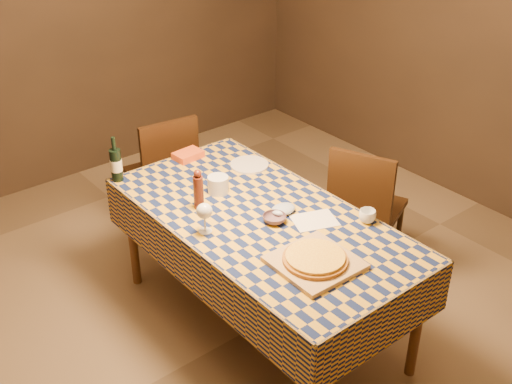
% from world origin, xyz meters
% --- Properties ---
extents(room, '(5.00, 5.10, 2.70)m').
position_xyz_m(room, '(0.00, 0.00, 1.35)').
color(room, brown).
rests_on(room, ground).
extents(dining_table, '(0.94, 1.84, 0.77)m').
position_xyz_m(dining_table, '(0.00, 0.00, 0.69)').
color(dining_table, brown).
rests_on(dining_table, ground).
extents(cutting_board, '(0.39, 0.39, 0.02)m').
position_xyz_m(cutting_board, '(-0.08, -0.51, 0.78)').
color(cutting_board, tan).
rests_on(cutting_board, dining_table).
extents(pizza, '(0.41, 0.41, 0.03)m').
position_xyz_m(pizza, '(-0.08, -0.51, 0.81)').
color(pizza, '#985B19').
rests_on(pizza, cutting_board).
extents(pepper_mill, '(0.07, 0.07, 0.24)m').
position_xyz_m(pepper_mill, '(-0.22, 0.29, 0.88)').
color(pepper_mill, '#521E13').
rests_on(pepper_mill, dining_table).
extents(bowl, '(0.16, 0.16, 0.04)m').
position_xyz_m(bowl, '(0.02, -0.09, 0.79)').
color(bowl, '#5E444F').
rests_on(bowl, dining_table).
extents(wine_glass, '(0.09, 0.09, 0.17)m').
position_xyz_m(wine_glass, '(-0.33, 0.07, 0.89)').
color(wine_glass, white).
rests_on(wine_glass, dining_table).
extents(wine_bottle, '(0.09, 0.09, 0.28)m').
position_xyz_m(wine_bottle, '(-0.41, 0.86, 0.88)').
color(wine_bottle, black).
rests_on(wine_bottle, dining_table).
extents(deli_tub, '(0.16, 0.16, 0.10)m').
position_xyz_m(deli_tub, '(-0.03, 0.36, 0.82)').
color(deli_tub, silver).
rests_on(deli_tub, dining_table).
extents(takeout_container, '(0.19, 0.14, 0.04)m').
position_xyz_m(takeout_container, '(0.08, 0.84, 0.79)').
color(takeout_container, '#D44E1B').
rests_on(takeout_container, dining_table).
extents(white_plate, '(0.32, 0.32, 0.01)m').
position_xyz_m(white_plate, '(0.32, 0.51, 0.78)').
color(white_plate, silver).
rests_on(white_plate, dining_table).
extents(tumbler, '(0.12, 0.12, 0.07)m').
position_xyz_m(tumbler, '(0.40, -0.40, 0.81)').
color(tumbler, white).
rests_on(tumbler, dining_table).
extents(flour_patch, '(0.28, 0.25, 0.00)m').
position_xyz_m(flour_patch, '(0.19, -0.22, 0.77)').
color(flour_patch, white).
rests_on(flour_patch, dining_table).
extents(flour_bag, '(0.18, 0.16, 0.04)m').
position_xyz_m(flour_bag, '(0.12, -0.05, 0.79)').
color(flour_bag, '#9EB1CA').
rests_on(flour_bag, dining_table).
extents(chair_far, '(0.47, 0.48, 0.93)m').
position_xyz_m(chair_far, '(0.11, 1.21, 0.52)').
color(chair_far, black).
rests_on(chair_far, ground).
extents(chair_right, '(0.56, 0.55, 0.93)m').
position_xyz_m(chair_right, '(0.85, -0.00, 0.52)').
color(chair_right, black).
rests_on(chair_right, ground).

